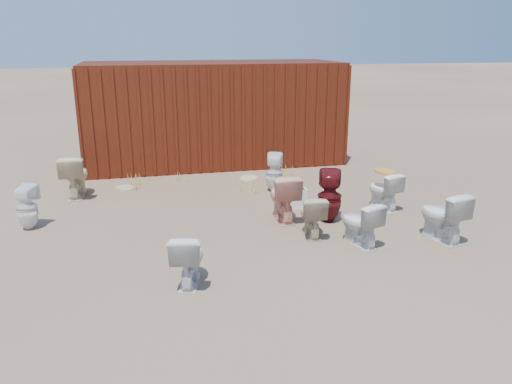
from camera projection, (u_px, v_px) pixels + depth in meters
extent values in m
plane|color=brown|center=(265.00, 237.00, 7.68)|extent=(100.00, 100.00, 0.00)
cube|color=#46140B|center=(213.00, 113.00, 12.16)|extent=(6.00, 2.40, 2.40)
imported|color=silver|center=(188.00, 258.00, 6.13)|extent=(0.54, 0.75, 0.69)
imported|color=#F2A68C|center=(283.00, 197.00, 8.31)|extent=(0.47, 0.81, 0.81)
imported|color=silver|center=(360.00, 223.00, 7.29)|extent=(0.57, 0.75, 0.68)
imported|color=#590F11|center=(330.00, 196.00, 8.22)|extent=(0.51, 0.51, 0.88)
imported|color=white|center=(442.00, 216.00, 7.46)|extent=(0.59, 0.84, 0.78)
imported|color=white|center=(27.00, 207.00, 7.91)|extent=(0.44, 0.45, 0.74)
imported|color=beige|center=(75.00, 176.00, 9.54)|extent=(0.54, 0.85, 0.83)
imported|color=#C0B28C|center=(312.00, 215.00, 7.64)|extent=(0.47, 0.70, 0.67)
imported|color=white|center=(384.00, 190.00, 8.87)|extent=(0.53, 0.74, 0.68)
imported|color=white|center=(274.00, 173.00, 9.88)|extent=(0.44, 0.45, 0.77)
ellipsoid|color=orange|center=(385.00, 171.00, 8.77)|extent=(0.35, 0.43, 0.02)
cube|color=white|center=(293.00, 199.00, 8.97)|extent=(0.51, 0.23, 0.35)
ellipsoid|color=beige|center=(249.00, 178.00, 10.90)|extent=(0.51, 0.59, 0.02)
ellipsoid|color=tan|center=(125.00, 188.00, 10.17)|extent=(0.51, 0.57, 0.02)
cone|color=#A7A642|center=(137.00, 180.00, 10.18)|extent=(0.36, 0.36, 0.34)
cone|color=#A7A642|center=(249.00, 184.00, 9.90)|extent=(0.32, 0.32, 0.31)
cone|color=#A7A642|center=(324.00, 177.00, 10.49)|extent=(0.36, 0.36, 0.28)
cone|color=#A7A642|center=(181.00, 177.00, 10.63)|extent=(0.30, 0.30, 0.23)
cone|color=#A7A642|center=(284.00, 169.00, 11.05)|extent=(0.34, 0.34, 0.32)
cone|color=#A7A642|center=(430.00, 210.00, 8.47)|extent=(0.28, 0.28, 0.27)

